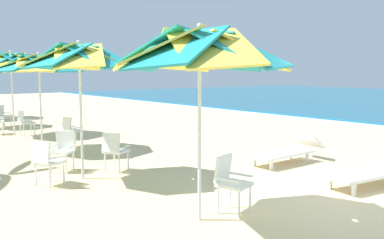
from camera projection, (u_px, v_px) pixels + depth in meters
ground_plane at (346, 203)px, 6.56m from camera, size 80.00×80.00×0.00m
beach_umbrella_0 at (200, 52)px, 5.54m from camera, size 2.55×2.55×2.79m
plastic_chair_0 at (230, 180)px, 6.10m from camera, size 0.57×0.55×0.87m
beach_umbrella_1 at (79, 58)px, 7.81m from camera, size 2.26×2.26×2.74m
plastic_chair_1 at (63, 148)px, 8.68m from camera, size 0.63×0.63×0.87m
plastic_chair_2 at (115, 149)px, 8.56m from camera, size 0.60×0.62×0.87m
plastic_chair_3 at (47, 160)px, 7.52m from camera, size 0.59×0.60×0.87m
beach_umbrella_2 at (39, 65)px, 10.74m from camera, size 2.52×2.52×2.66m
plastic_chair_4 at (71, 129)px, 11.59m from camera, size 0.51×0.53×0.87m
beach_umbrella_3 at (11, 62)px, 13.43m from camera, size 2.56×2.56×2.87m
plastic_chair_6 at (25, 121)px, 13.55m from camera, size 0.46×0.49×0.87m
plastic_chair_9 at (2, 115)px, 15.66m from camera, size 0.62×0.60×0.87m
sun_lounger_1 at (373, 171)px, 7.57m from camera, size 0.92×2.21×0.62m
sun_lounger_2 at (287, 151)px, 9.48m from camera, size 0.65×2.15×0.62m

